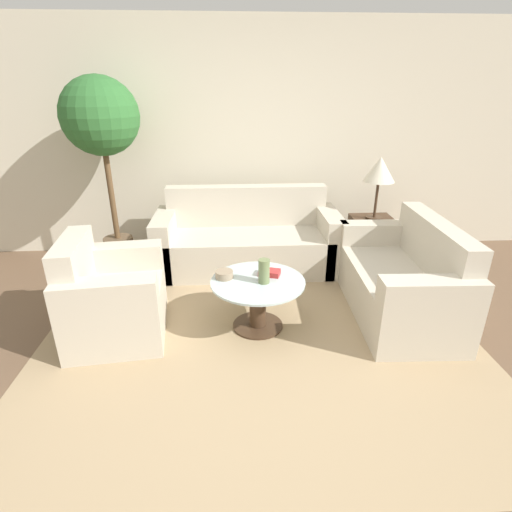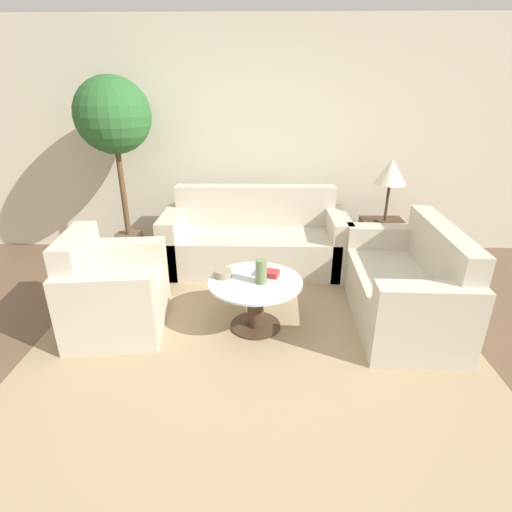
{
  "view_description": "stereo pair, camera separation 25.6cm",
  "coord_description": "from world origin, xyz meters",
  "px_view_note": "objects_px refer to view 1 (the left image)",
  "views": [
    {
      "loc": [
        -0.13,
        -2.15,
        1.91
      ],
      "look_at": [
        0.06,
        1.0,
        0.55
      ],
      "focal_mm": 28.0,
      "sensor_mm": 36.0,
      "label": 1
    },
    {
      "loc": [
        0.12,
        -2.16,
        1.91
      ],
      "look_at": [
        0.06,
        1.0,
        0.55
      ],
      "focal_mm": 28.0,
      "sensor_mm": 36.0,
      "label": 2
    }
  ],
  "objects_px": {
    "sofa_main": "(248,242)",
    "loveseat": "(405,282)",
    "table_lamp": "(380,171)",
    "coffee_table": "(258,297)",
    "potted_plant": "(102,127)",
    "vase": "(264,271)",
    "book_stack": "(270,273)",
    "armchair": "(110,300)",
    "bowl": "(224,274)"
  },
  "relations": [
    {
      "from": "armchair",
      "to": "coffee_table",
      "type": "distance_m",
      "value": 1.21
    },
    {
      "from": "armchair",
      "to": "bowl",
      "type": "distance_m",
      "value": 0.95
    },
    {
      "from": "book_stack",
      "to": "vase",
      "type": "bearing_deg",
      "value": -95.0
    },
    {
      "from": "sofa_main",
      "to": "loveseat",
      "type": "xyz_separation_m",
      "value": [
        1.35,
        -1.09,
        0.0
      ]
    },
    {
      "from": "book_stack",
      "to": "potted_plant",
      "type": "bearing_deg",
      "value": 160.03
    },
    {
      "from": "coffee_table",
      "to": "vase",
      "type": "relative_size",
      "value": 3.87
    },
    {
      "from": "coffee_table",
      "to": "vase",
      "type": "xyz_separation_m",
      "value": [
        0.05,
        -0.03,
        0.26
      ]
    },
    {
      "from": "armchair",
      "to": "vase",
      "type": "xyz_separation_m",
      "value": [
        1.26,
        -0.04,
        0.24
      ]
    },
    {
      "from": "coffee_table",
      "to": "book_stack",
      "type": "bearing_deg",
      "value": 44.55
    },
    {
      "from": "sofa_main",
      "to": "vase",
      "type": "distance_m",
      "value": 1.32
    },
    {
      "from": "potted_plant",
      "to": "vase",
      "type": "relative_size",
      "value": 10.02
    },
    {
      "from": "table_lamp",
      "to": "coffee_table",
      "type": "bearing_deg",
      "value": -137.36
    },
    {
      "from": "coffee_table",
      "to": "bowl",
      "type": "distance_m",
      "value": 0.34
    },
    {
      "from": "sofa_main",
      "to": "armchair",
      "type": "xyz_separation_m",
      "value": [
        -1.17,
        -1.26,
        0.0
      ]
    },
    {
      "from": "table_lamp",
      "to": "vase",
      "type": "xyz_separation_m",
      "value": [
        -1.33,
        -1.3,
        -0.52
      ]
    },
    {
      "from": "book_stack",
      "to": "table_lamp",
      "type": "bearing_deg",
      "value": 60.65
    },
    {
      "from": "vase",
      "to": "armchair",
      "type": "bearing_deg",
      "value": 178.38
    },
    {
      "from": "bowl",
      "to": "book_stack",
      "type": "height_order",
      "value": "bowl"
    },
    {
      "from": "table_lamp",
      "to": "book_stack",
      "type": "height_order",
      "value": "table_lamp"
    },
    {
      "from": "loveseat",
      "to": "bowl",
      "type": "bearing_deg",
      "value": -84.16
    },
    {
      "from": "table_lamp",
      "to": "book_stack",
      "type": "distance_m",
      "value": 1.83
    },
    {
      "from": "sofa_main",
      "to": "book_stack",
      "type": "height_order",
      "value": "sofa_main"
    },
    {
      "from": "potted_plant",
      "to": "book_stack",
      "type": "relative_size",
      "value": 10.1
    },
    {
      "from": "coffee_table",
      "to": "armchair",
      "type": "bearing_deg",
      "value": 179.81
    },
    {
      "from": "armchair",
      "to": "book_stack",
      "type": "xyz_separation_m",
      "value": [
        1.31,
        0.1,
        0.17
      ]
    },
    {
      "from": "coffee_table",
      "to": "bowl",
      "type": "bearing_deg",
      "value": 165.21
    },
    {
      "from": "vase",
      "to": "bowl",
      "type": "distance_m",
      "value": 0.34
    },
    {
      "from": "sofa_main",
      "to": "vase",
      "type": "height_order",
      "value": "sofa_main"
    },
    {
      "from": "sofa_main",
      "to": "armchair",
      "type": "distance_m",
      "value": 1.72
    },
    {
      "from": "loveseat",
      "to": "coffee_table",
      "type": "bearing_deg",
      "value": -80.27
    },
    {
      "from": "sofa_main",
      "to": "loveseat",
      "type": "relative_size",
      "value": 1.33
    },
    {
      "from": "bowl",
      "to": "coffee_table",
      "type": "bearing_deg",
      "value": -14.79
    },
    {
      "from": "potted_plant",
      "to": "bowl",
      "type": "xyz_separation_m",
      "value": [
        1.21,
        -1.28,
        -1.05
      ]
    },
    {
      "from": "armchair",
      "to": "vase",
      "type": "height_order",
      "value": "armchair"
    },
    {
      "from": "loveseat",
      "to": "potted_plant",
      "type": "relative_size",
      "value": 0.74
    },
    {
      "from": "sofa_main",
      "to": "table_lamp",
      "type": "height_order",
      "value": "table_lamp"
    },
    {
      "from": "coffee_table",
      "to": "table_lamp",
      "type": "bearing_deg",
      "value": 42.64
    },
    {
      "from": "book_stack",
      "to": "armchair",
      "type": "bearing_deg",
      "value": -157.5
    },
    {
      "from": "sofa_main",
      "to": "table_lamp",
      "type": "relative_size",
      "value": 2.92
    },
    {
      "from": "table_lamp",
      "to": "loveseat",
      "type": "bearing_deg",
      "value": -93.24
    },
    {
      "from": "armchair",
      "to": "table_lamp",
      "type": "xyz_separation_m",
      "value": [
        2.59,
        1.27,
        0.77
      ]
    },
    {
      "from": "vase",
      "to": "book_stack",
      "type": "relative_size",
      "value": 1.01
    },
    {
      "from": "book_stack",
      "to": "coffee_table",
      "type": "bearing_deg",
      "value": -117.28
    },
    {
      "from": "sofa_main",
      "to": "table_lamp",
      "type": "distance_m",
      "value": 1.61
    },
    {
      "from": "coffee_table",
      "to": "book_stack",
      "type": "relative_size",
      "value": 3.9
    },
    {
      "from": "coffee_table",
      "to": "book_stack",
      "type": "distance_m",
      "value": 0.23
    },
    {
      "from": "sofa_main",
      "to": "bowl",
      "type": "xyz_separation_m",
      "value": [
        -0.24,
        -1.19,
        0.18
      ]
    },
    {
      "from": "sofa_main",
      "to": "loveseat",
      "type": "bearing_deg",
      "value": -38.75
    },
    {
      "from": "armchair",
      "to": "potted_plant",
      "type": "height_order",
      "value": "potted_plant"
    },
    {
      "from": "bowl",
      "to": "armchair",
      "type": "bearing_deg",
      "value": -175.83
    }
  ]
}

